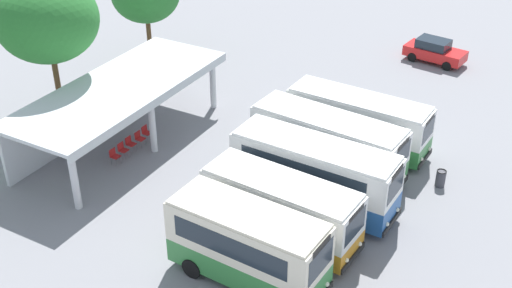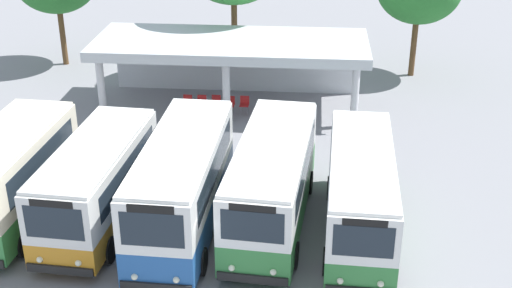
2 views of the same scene
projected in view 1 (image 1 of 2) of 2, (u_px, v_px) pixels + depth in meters
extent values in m
plane|color=gray|center=(362.00, 218.00, 30.56)|extent=(180.00, 180.00, 0.00)
cylinder|color=black|center=(304.00, 273.00, 26.67)|extent=(0.27, 0.91, 0.90)
cylinder|color=black|center=(223.00, 239.00, 28.52)|extent=(0.27, 0.91, 0.90)
cylinder|color=black|center=(192.00, 268.00, 26.92)|extent=(0.27, 0.91, 0.90)
cube|color=#337F3D|center=(248.00, 261.00, 26.54)|extent=(2.67, 6.58, 1.11)
cube|color=beige|center=(248.00, 233.00, 25.81)|extent=(2.67, 6.58, 1.76)
cube|color=beige|center=(247.00, 214.00, 25.32)|extent=(2.59, 6.38, 0.12)
cube|color=#1E2833|center=(320.00, 261.00, 24.29)|extent=(1.90, 0.15, 1.15)
cube|color=black|center=(321.00, 246.00, 23.93)|extent=(1.39, 0.13, 0.24)
cube|color=#1E2833|center=(261.00, 216.00, 26.66)|extent=(0.32, 5.17, 0.97)
cube|color=#1E2833|center=(229.00, 247.00, 24.99)|extent=(0.32, 5.17, 0.97)
sphere|color=#EAEACC|center=(327.00, 284.00, 25.56)|extent=(0.20, 0.20, 0.20)
cylinder|color=black|center=(335.00, 234.00, 28.80)|extent=(0.28, 0.91, 0.90)
cylinder|color=black|center=(312.00, 262.00, 27.27)|extent=(0.28, 0.91, 0.90)
cylinder|color=black|center=(253.00, 202.00, 30.84)|extent=(0.28, 0.91, 0.90)
cylinder|color=black|center=(226.00, 226.00, 29.31)|extent=(0.28, 0.91, 0.90)
cube|color=orange|center=(280.00, 223.00, 28.86)|extent=(2.69, 7.13, 0.90)
cube|color=silver|center=(281.00, 199.00, 28.20)|extent=(2.69, 7.13, 1.65)
cube|color=silver|center=(281.00, 182.00, 27.75)|extent=(2.61, 6.92, 0.12)
cube|color=black|center=(353.00, 258.00, 27.35)|extent=(2.12, 0.24, 0.28)
cube|color=#1E2833|center=(355.00, 226.00, 26.54)|extent=(1.83, 0.17, 1.08)
cube|color=black|center=(356.00, 213.00, 26.20)|extent=(1.34, 0.14, 0.24)
cube|color=#1E2833|center=(292.00, 185.00, 29.02)|extent=(0.41, 5.59, 0.91)
cube|color=#1E2833|center=(265.00, 211.00, 27.43)|extent=(0.41, 5.59, 0.91)
sphere|color=#EAEACC|center=(360.00, 244.00, 27.64)|extent=(0.20, 0.20, 0.20)
sphere|color=#EAEACC|center=(347.00, 260.00, 26.76)|extent=(0.20, 0.20, 0.20)
cylinder|color=black|center=(369.00, 201.00, 30.92)|extent=(0.25, 0.91, 0.90)
cylinder|color=black|center=(350.00, 225.00, 29.34)|extent=(0.25, 0.91, 0.90)
cylinder|color=black|center=(279.00, 172.00, 33.09)|extent=(0.25, 0.91, 0.90)
cylinder|color=black|center=(257.00, 193.00, 31.50)|extent=(0.25, 0.91, 0.90)
cube|color=#23569E|center=(313.00, 188.00, 30.94)|extent=(2.51, 7.91, 1.19)
cube|color=white|center=(314.00, 162.00, 30.20)|extent=(2.51, 7.91, 1.68)
cube|color=white|center=(315.00, 145.00, 29.74)|extent=(2.43, 7.67, 0.12)
cube|color=black|center=(392.00, 222.00, 29.42)|extent=(2.15, 0.17, 0.28)
cube|color=#1E2833|center=(395.00, 186.00, 28.44)|extent=(1.85, 0.11, 1.09)
cube|color=black|center=(397.00, 173.00, 28.10)|extent=(1.36, 0.09, 0.24)
cube|color=#1E2833|center=(323.00, 150.00, 31.05)|extent=(0.24, 6.27, 0.93)
cube|color=#1E2833|center=(301.00, 172.00, 29.40)|extent=(0.24, 6.27, 0.93)
sphere|color=#EAEACC|center=(397.00, 210.00, 29.72)|extent=(0.20, 0.20, 0.20)
sphere|color=#EAEACC|center=(387.00, 224.00, 28.80)|extent=(0.20, 0.20, 0.20)
cylinder|color=black|center=(379.00, 169.00, 33.31)|extent=(0.29, 0.92, 0.90)
cylinder|color=black|center=(360.00, 189.00, 31.76)|extent=(0.29, 0.92, 0.90)
cylinder|color=black|center=(296.00, 141.00, 35.66)|extent=(0.29, 0.92, 0.90)
cylinder|color=black|center=(274.00, 159.00, 34.12)|extent=(0.29, 0.92, 0.90)
cube|color=#337F3D|center=(327.00, 156.00, 33.46)|extent=(2.92, 8.03, 1.12)
cube|color=white|center=(328.00, 133.00, 32.78)|extent=(2.92, 8.03, 1.55)
cube|color=white|center=(329.00, 118.00, 32.35)|extent=(2.83, 7.78, 0.12)
cube|color=black|center=(398.00, 188.00, 31.77)|extent=(2.16, 0.28, 0.28)
cube|color=#1E2833|center=(402.00, 155.00, 30.86)|extent=(1.86, 0.20, 1.01)
cube|color=black|center=(403.00, 144.00, 30.55)|extent=(1.36, 0.16, 0.24)
cube|color=#1E2833|center=(337.00, 123.00, 33.60)|extent=(0.56, 6.27, 0.85)
cube|color=#1E2833|center=(315.00, 141.00, 32.00)|extent=(0.56, 6.27, 0.85)
sphere|color=#EAEACC|center=(404.00, 176.00, 32.06)|extent=(0.20, 0.20, 0.20)
sphere|color=#EAEACC|center=(393.00, 188.00, 31.17)|extent=(0.20, 0.20, 0.20)
cylinder|color=black|center=(404.00, 144.00, 35.43)|extent=(0.25, 0.91, 0.90)
cylinder|color=black|center=(390.00, 161.00, 33.96)|extent=(0.25, 0.91, 0.90)
cylinder|color=black|center=(325.00, 122.00, 37.56)|extent=(0.25, 0.91, 0.90)
cylinder|color=black|center=(309.00, 137.00, 36.09)|extent=(0.25, 0.91, 0.90)
cube|color=#337F3D|center=(357.00, 133.00, 35.54)|extent=(2.40, 7.72, 1.00)
cube|color=white|center=(358.00, 113.00, 34.88)|extent=(2.40, 7.72, 1.56)
cube|color=white|center=(360.00, 98.00, 34.45)|extent=(2.33, 7.48, 0.12)
cube|color=black|center=(425.00, 159.00, 33.99)|extent=(2.00, 0.18, 0.28)
cube|color=#1E2833|center=(428.00, 130.00, 33.14)|extent=(1.73, 0.12, 1.02)
cube|color=black|center=(430.00, 120.00, 32.83)|extent=(1.26, 0.10, 0.24)
cube|color=#1E2833|center=(365.00, 104.00, 35.67)|extent=(0.28, 6.11, 0.86)
cube|color=#1E2833|center=(349.00, 119.00, 34.14)|extent=(0.28, 6.11, 0.86)
sphere|color=#EAEACC|center=(429.00, 149.00, 34.26)|extent=(0.20, 0.20, 0.20)
sphere|color=#EAEACC|center=(421.00, 159.00, 33.41)|extent=(0.20, 0.20, 0.20)
cylinder|color=black|center=(456.00, 58.00, 45.67)|extent=(0.26, 0.66, 0.64)
cylinder|color=black|center=(447.00, 66.00, 44.53)|extent=(0.26, 0.66, 0.64)
cylinder|color=black|center=(422.00, 50.00, 46.97)|extent=(0.26, 0.66, 0.64)
cylinder|color=black|center=(412.00, 57.00, 45.83)|extent=(0.26, 0.66, 0.64)
cube|color=red|center=(435.00, 53.00, 45.57)|extent=(2.27, 4.28, 0.70)
cube|color=#1E2833|center=(433.00, 44.00, 45.34)|extent=(1.76, 2.30, 0.60)
cylinder|color=silver|center=(74.00, 179.00, 30.44)|extent=(0.36, 0.36, 3.20)
cylinder|color=silver|center=(152.00, 125.00, 34.87)|extent=(0.36, 0.36, 3.20)
cylinder|color=silver|center=(213.00, 83.00, 39.31)|extent=(0.36, 0.36, 3.20)
cube|color=silver|center=(91.00, 107.00, 36.66)|extent=(12.66, 0.20, 3.20)
cube|color=silver|center=(119.00, 88.00, 34.85)|extent=(13.16, 5.15, 0.20)
cube|color=silver|center=(158.00, 103.00, 33.91)|extent=(13.16, 0.10, 0.28)
cylinder|color=slate|center=(121.00, 160.00, 34.49)|extent=(0.03, 0.03, 0.44)
cylinder|color=slate|center=(116.00, 163.00, 34.23)|extent=(0.03, 0.03, 0.44)
cylinder|color=slate|center=(116.00, 158.00, 34.65)|extent=(0.03, 0.03, 0.44)
cylinder|color=slate|center=(111.00, 161.00, 34.39)|extent=(0.03, 0.03, 0.44)
cube|color=#B21E1E|center=(116.00, 156.00, 34.32)|extent=(0.45, 0.45, 0.04)
cube|color=#B21E1E|center=(112.00, 152.00, 34.30)|extent=(0.44, 0.05, 0.40)
cylinder|color=slate|center=(129.00, 154.00, 35.03)|extent=(0.03, 0.03, 0.44)
cylinder|color=slate|center=(125.00, 157.00, 34.77)|extent=(0.03, 0.03, 0.44)
cylinder|color=slate|center=(124.00, 152.00, 35.18)|extent=(0.03, 0.03, 0.44)
cylinder|color=slate|center=(119.00, 155.00, 34.92)|extent=(0.03, 0.03, 0.44)
cube|color=#B21E1E|center=(124.00, 150.00, 34.85)|extent=(0.45, 0.45, 0.04)
cube|color=#B21E1E|center=(120.00, 146.00, 34.84)|extent=(0.44, 0.05, 0.40)
cylinder|color=slate|center=(136.00, 147.00, 35.57)|extent=(0.03, 0.03, 0.44)
cylinder|color=slate|center=(132.00, 150.00, 35.31)|extent=(0.03, 0.03, 0.44)
cylinder|color=slate|center=(131.00, 146.00, 35.72)|extent=(0.03, 0.03, 0.44)
cylinder|color=slate|center=(127.00, 149.00, 35.46)|extent=(0.03, 0.03, 0.44)
cube|color=#B21E1E|center=(131.00, 144.00, 35.39)|extent=(0.45, 0.45, 0.04)
cube|color=#B21E1E|center=(128.00, 140.00, 35.38)|extent=(0.44, 0.05, 0.40)
cylinder|color=slate|center=(146.00, 142.00, 36.05)|extent=(0.03, 0.03, 0.44)
cylinder|color=slate|center=(141.00, 145.00, 35.79)|extent=(0.03, 0.03, 0.44)
cylinder|color=slate|center=(141.00, 140.00, 36.21)|extent=(0.03, 0.03, 0.44)
cylinder|color=slate|center=(136.00, 143.00, 35.95)|extent=(0.03, 0.03, 0.44)
cube|color=#B21E1E|center=(141.00, 139.00, 35.88)|extent=(0.45, 0.45, 0.04)
cube|color=#B21E1E|center=(137.00, 135.00, 35.86)|extent=(0.44, 0.05, 0.40)
cylinder|color=slate|center=(152.00, 136.00, 36.60)|extent=(0.03, 0.03, 0.44)
cylinder|color=slate|center=(148.00, 139.00, 36.34)|extent=(0.03, 0.03, 0.44)
cylinder|color=slate|center=(147.00, 135.00, 36.76)|extent=(0.03, 0.03, 0.44)
cylinder|color=slate|center=(143.00, 137.00, 36.50)|extent=(0.03, 0.03, 0.44)
cube|color=#B21E1E|center=(147.00, 133.00, 36.43)|extent=(0.45, 0.45, 0.04)
cube|color=#B21E1E|center=(144.00, 129.00, 36.41)|extent=(0.44, 0.05, 0.40)
cylinder|color=brown|center=(59.00, 91.00, 36.95)|extent=(0.32, 0.32, 4.41)
ellipsoid|color=#28722D|center=(47.00, 19.00, 34.77)|extent=(5.51, 5.51, 4.68)
cylinder|color=brown|center=(150.00, 40.00, 45.08)|extent=(0.32, 0.32, 3.21)
cylinder|color=#3F3F47|center=(441.00, 179.00, 32.60)|extent=(0.48, 0.48, 0.85)
torus|color=black|center=(442.00, 171.00, 32.37)|extent=(0.49, 0.49, 0.06)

